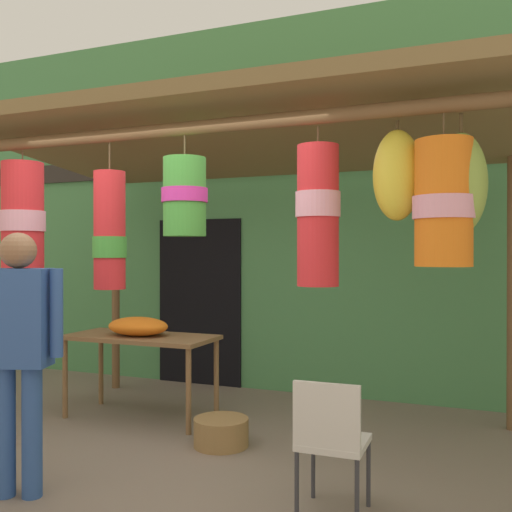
{
  "coord_description": "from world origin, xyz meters",
  "views": [
    {
      "loc": [
        2.22,
        -3.78,
        1.6
      ],
      "look_at": [
        0.42,
        0.66,
        1.57
      ],
      "focal_mm": 40.59,
      "sensor_mm": 36.0,
      "label": 1
    }
  ],
  "objects_px": {
    "display_table": "(141,344)",
    "flower_heap_on_table": "(139,326)",
    "folding_chair": "(331,436)",
    "shopper_by_bananas": "(18,340)",
    "wicker_basket_by_table": "(221,432)"
  },
  "relations": [
    {
      "from": "display_table",
      "to": "flower_heap_on_table",
      "type": "bearing_deg",
      "value": -90.26
    },
    {
      "from": "folding_chair",
      "to": "display_table",
      "type": "bearing_deg",
      "value": 148.54
    },
    {
      "from": "display_table",
      "to": "shopper_by_bananas",
      "type": "relative_size",
      "value": 0.84
    },
    {
      "from": "display_table",
      "to": "folding_chair",
      "type": "bearing_deg",
      "value": -31.46
    },
    {
      "from": "flower_heap_on_table",
      "to": "wicker_basket_by_table",
      "type": "height_order",
      "value": "flower_heap_on_table"
    },
    {
      "from": "flower_heap_on_table",
      "to": "shopper_by_bananas",
      "type": "relative_size",
      "value": 0.35
    },
    {
      "from": "display_table",
      "to": "wicker_basket_by_table",
      "type": "xyz_separation_m",
      "value": [
        1.07,
        -0.44,
        -0.6
      ]
    },
    {
      "from": "display_table",
      "to": "folding_chair",
      "type": "relative_size",
      "value": 1.73
    },
    {
      "from": "wicker_basket_by_table",
      "to": "shopper_by_bananas",
      "type": "xyz_separation_m",
      "value": [
        -0.8,
        -1.39,
        0.91
      ]
    },
    {
      "from": "folding_chair",
      "to": "shopper_by_bananas",
      "type": "distance_m",
      "value": 2.1
    },
    {
      "from": "flower_heap_on_table",
      "to": "wicker_basket_by_table",
      "type": "xyz_separation_m",
      "value": [
        1.07,
        -0.41,
        -0.77
      ]
    },
    {
      "from": "display_table",
      "to": "shopper_by_bananas",
      "type": "bearing_deg",
      "value": -81.67
    },
    {
      "from": "display_table",
      "to": "flower_heap_on_table",
      "type": "xyz_separation_m",
      "value": [
        -0.0,
        -0.03,
        0.18
      ]
    },
    {
      "from": "wicker_basket_by_table",
      "to": "display_table",
      "type": "bearing_deg",
      "value": 157.66
    },
    {
      "from": "folding_chair",
      "to": "wicker_basket_by_table",
      "type": "relative_size",
      "value": 1.85
    }
  ]
}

